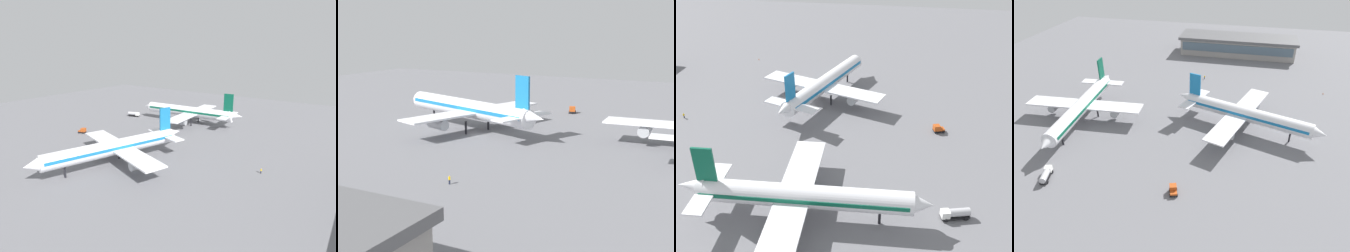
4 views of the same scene
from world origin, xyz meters
The scene contains 6 objects.
ground centered at (0.00, 0.00, 0.00)m, with size 288.00×288.00×0.00m, color slate.
airplane_at_gate centered at (-4.21, 4.26, 6.01)m, with size 52.84×43.36×16.52m.
airplane_taxiing centered at (54.08, 11.73, 6.06)m, with size 43.97×54.76×16.66m.
baggage_tug centered at (11.85, 41.80, 1.16)m, with size 3.05×3.64×2.30m.
fuel_truck centered at (48.61, 44.37, 1.39)m, with size 3.57×6.58×2.50m.
ground_crew_worker centered at (16.69, -36.78, 0.85)m, with size 0.55×0.49×1.67m.
Camera 1 is at (-64.21, -59.69, 37.50)m, focal length 30.16 mm.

